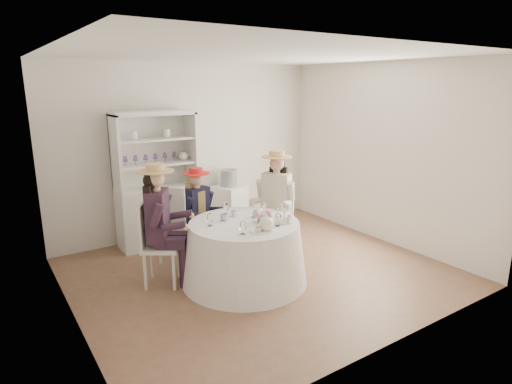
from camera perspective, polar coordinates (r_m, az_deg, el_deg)
ground at (r=5.66m, az=0.57°, el=-10.57°), size 4.50×4.50×0.00m
ceiling at (r=5.15m, az=0.65°, el=17.85°), size 4.50×4.50×0.00m
wall_back at (r=6.96m, az=-8.76°, el=5.59°), size 4.50×0.00×4.50m
wall_front at (r=3.81m, az=17.84°, el=-2.06°), size 4.50×0.00×4.50m
wall_left at (r=4.41m, az=-24.29°, el=-0.46°), size 0.00×4.50×4.50m
wall_right at (r=6.75m, az=16.64°, el=4.90°), size 0.00×4.50×4.50m
tea_table at (r=5.26m, az=-1.57°, el=-8.04°), size 1.53×1.53×0.76m
hutch at (r=6.57m, az=-13.00°, el=-0.80°), size 1.28×0.69×2.00m
side_table at (r=7.21m, az=-3.59°, el=-2.01°), size 0.61×0.61×0.73m
hatbox at (r=7.08m, az=-3.65°, el=1.90°), size 0.30×0.30×0.28m
guest_left at (r=5.17m, az=-12.66°, el=-3.40°), size 0.64×0.60×1.49m
guest_mid at (r=5.91m, az=-7.70°, el=-2.13°), size 0.48×0.52×1.28m
guest_right at (r=5.98m, az=2.65°, el=-0.67°), size 0.64×0.60×1.49m
spare_chair at (r=5.85m, az=-10.89°, el=-3.91°), size 0.63×0.63×1.08m
teacup_a at (r=5.19m, az=-4.32°, el=-3.47°), size 0.10×0.10×0.07m
teacup_b at (r=5.35m, az=-3.01°, el=-2.94°), size 0.09×0.09×0.06m
teacup_c at (r=5.32m, az=-0.02°, el=-2.99°), size 0.12×0.12×0.07m
flower_bowl at (r=5.14m, az=0.99°, el=-3.73°), size 0.24×0.24×0.05m
flower_arrangement at (r=5.13m, az=0.84°, el=-3.02°), size 0.18×0.19×0.07m
table_teapot at (r=4.83m, az=1.42°, el=-4.30°), size 0.24×0.17×0.18m
sandwich_plate at (r=4.83m, az=0.70°, el=-5.06°), size 0.27×0.27×0.06m
cupcake_stand at (r=5.14m, az=3.79°, el=-3.12°), size 0.23×0.23×0.22m
stemware_set at (r=5.11m, az=-1.60°, el=-3.26°), size 0.87×0.84×0.15m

